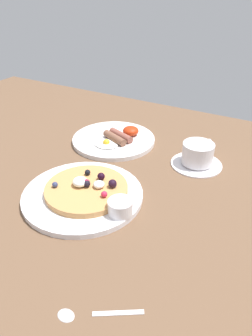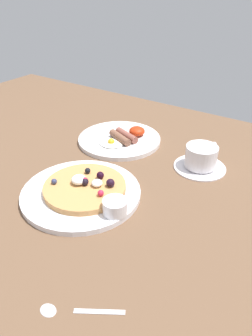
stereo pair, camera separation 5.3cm
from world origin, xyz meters
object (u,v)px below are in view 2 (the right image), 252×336
(coffee_saucer, at_px, (200,167))
(pancake_plate, at_px, (81,193))
(teaspoon, at_px, (65,310))
(breakfast_plate, at_px, (119,139))
(coffee_cup, at_px, (201,156))
(syrup_ramekin, at_px, (115,206))

(coffee_saucer, bearing_deg, pancake_plate, -124.11)
(coffee_saucer, relative_size, teaspoon, 1.17)
(coffee_saucer, distance_m, teaspoon, 0.52)
(breakfast_plate, xyz_separation_m, teaspoon, (0.27, -0.52, -0.00))
(coffee_cup, height_order, teaspoon, coffee_cup)
(teaspoon, bearing_deg, coffee_cup, 89.30)
(coffee_saucer, bearing_deg, teaspoon, -90.67)
(coffee_cup, bearing_deg, coffee_saucer, -102.31)
(breakfast_plate, bearing_deg, pancake_plate, -72.90)
(breakfast_plate, relative_size, teaspoon, 2.15)
(pancake_plate, bearing_deg, syrup_ramekin, -10.02)
(breakfast_plate, height_order, coffee_cup, coffee_cup)
(pancake_plate, xyz_separation_m, coffee_saucer, (0.18, 0.27, -0.00))
(coffee_cup, bearing_deg, pancake_plate, -124.01)
(breakfast_plate, relative_size, coffee_saucer, 1.83)
(syrup_ramekin, height_order, coffee_cup, coffee_cup)
(syrup_ramekin, bearing_deg, coffee_saucer, 76.38)
(breakfast_plate, height_order, teaspoon, breakfast_plate)
(syrup_ramekin, height_order, coffee_saucer, syrup_ramekin)
(teaspoon, bearing_deg, pancake_plate, 126.25)
(pancake_plate, height_order, syrup_ramekin, syrup_ramekin)
(coffee_cup, distance_m, teaspoon, 0.52)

